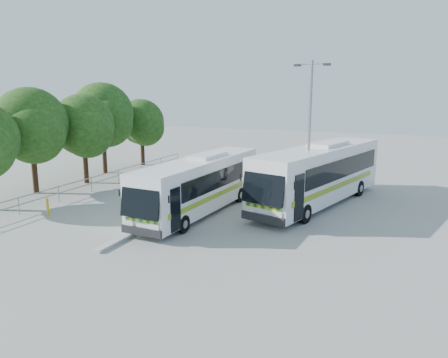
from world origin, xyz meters
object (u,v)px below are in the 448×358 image
at_px(tree_far_d, 103,114).
at_px(coach_adjacent, 319,173).
at_px(tree_far_b, 31,124).
at_px(tree_far_e, 142,122).
at_px(bollard, 48,207).
at_px(coach_main, 200,184).
at_px(tree_far_c, 84,125).
at_px(lamppost, 309,130).

distance_m(tree_far_d, coach_adjacent, 18.54).
bearing_deg(tree_far_b, tree_far_e, 88.17).
distance_m(tree_far_b, coach_adjacent, 18.54).
bearing_deg(tree_far_b, bollard, -38.74).
xyz_separation_m(tree_far_e, coach_main, (11.63, -11.96, -2.22)).
distance_m(tree_far_c, tree_far_e, 8.22).
relative_size(tree_far_d, bollard, 7.64).
bearing_deg(lamppost, tree_far_e, 161.58).
height_order(tree_far_c, bollard, tree_far_c).
xyz_separation_m(tree_far_e, bollard, (4.21, -15.79, -3.41)).
bearing_deg(coach_main, lamppost, 31.74).
xyz_separation_m(tree_far_b, bollard, (4.60, -3.69, -4.09)).
bearing_deg(tree_far_e, tree_far_c, -86.46).
xyz_separation_m(tree_far_c, coach_main, (11.12, -3.76, -2.59)).
relative_size(tree_far_b, coach_main, 0.63).
relative_size(tree_far_d, coach_adjacent, 0.58).
bearing_deg(lamppost, tree_far_c, -173.35).
height_order(tree_far_e, lamppost, lamppost).
height_order(tree_far_c, coach_adjacent, tree_far_c).
xyz_separation_m(tree_far_b, lamppost, (17.39, 3.04, 0.04)).
xyz_separation_m(tree_far_c, coach_adjacent, (16.87, 0.67, -2.36)).
height_order(tree_far_b, coach_adjacent, tree_far_b).
bearing_deg(lamppost, coach_main, -142.05).
height_order(lamppost, bollard, lamppost).
height_order(coach_adjacent, bollard, coach_adjacent).
relative_size(tree_far_e, bollard, 6.17).
xyz_separation_m(tree_far_e, coach_adjacent, (17.38, -7.53, -1.99)).
distance_m(lamppost, bollard, 15.03).
distance_m(tree_far_d, coach_main, 14.73).
relative_size(tree_far_e, coach_adjacent, 0.47).
bearing_deg(tree_far_e, bollard, -75.06).
distance_m(coach_main, coach_adjacent, 7.26).
bearing_deg(tree_far_d, coach_adjacent, -9.51).
bearing_deg(lamppost, tree_far_d, 175.18).
bearing_deg(tree_far_e, tree_far_d, -98.63).
relative_size(tree_far_c, bollard, 6.76).
height_order(coach_main, bollard, coach_main).
bearing_deg(tree_far_d, lamppost, -14.47).
bearing_deg(coach_adjacent, tree_far_d, -174.57).
relative_size(lamppost, bollard, 8.70).
height_order(tree_far_b, tree_far_c, tree_far_b).
xyz_separation_m(tree_far_c, bollard, (3.71, -7.59, -3.78)).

